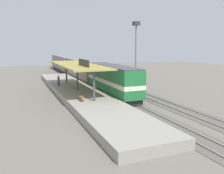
{
  "coord_description": "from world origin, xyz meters",
  "views": [
    {
      "loc": [
        -13.24,
        -34.8,
        7.4
      ],
      "look_at": [
        -1.38,
        -5.71,
        2.0
      ],
      "focal_mm": 38.71,
      "sensor_mm": 36.0,
      "label": 1
    }
  ],
  "objects": [
    {
      "name": "passenger_carriage_front",
      "position": [
        0.0,
        15.49,
        2.31
      ],
      "size": [
        2.9,
        20.0,
        4.24
      ],
      "color": "#28282D",
      "rests_on": "track_near"
    },
    {
      "name": "platform",
      "position": [
        -4.6,
        0.0,
        0.45
      ],
      "size": [
        6.0,
        44.0,
        0.9
      ],
      "primitive_type": "cube",
      "color": "gray",
      "rests_on": "ground"
    },
    {
      "name": "passenger_carriage_rear",
      "position": [
        0.0,
        36.29,
        2.31
      ],
      "size": [
        2.9,
        20.0,
        4.24
      ],
      "color": "#28282D",
      "rests_on": "track_near"
    },
    {
      "name": "platform_bench",
      "position": [
        -6.0,
        -7.35,
        1.34
      ],
      "size": [
        0.44,
        1.7,
        0.5
      ],
      "color": "#333338",
      "rests_on": "platform"
    },
    {
      "name": "light_mast",
      "position": [
        7.8,
        5.16,
        8.4
      ],
      "size": [
        1.1,
        1.1,
        11.7
      ],
      "color": "slate",
      "rests_on": "ground"
    },
    {
      "name": "station_canopy",
      "position": [
        -4.6,
        -0.09,
        4.53
      ],
      "size": [
        5.2,
        18.0,
        4.7
      ],
      "color": "#47474C",
      "rests_on": "platform"
    },
    {
      "name": "ground_plane",
      "position": [
        2.0,
        0.0,
        0.0
      ],
      "size": [
        120.0,
        120.0,
        0.0
      ],
      "primitive_type": "plane",
      "color": "#666056"
    },
    {
      "name": "track_near",
      "position": [
        0.0,
        0.0,
        0.03
      ],
      "size": [
        3.2,
        110.0,
        0.16
      ],
      "color": "#565249",
      "rests_on": "ground"
    },
    {
      "name": "locomotive",
      "position": [
        0.0,
        -2.51,
        2.41
      ],
      "size": [
        2.93,
        14.43,
        4.44
      ],
      "color": "#28282D",
      "rests_on": "track_near"
    },
    {
      "name": "person_waiting",
      "position": [
        -6.6,
        4.62,
        1.85
      ],
      "size": [
        0.34,
        0.34,
        1.71
      ],
      "color": "#663375",
      "rests_on": "platform"
    },
    {
      "name": "track_far",
      "position": [
        4.6,
        0.0,
        0.03
      ],
      "size": [
        3.2,
        110.0,
        0.16
      ],
      "color": "#565249",
      "rests_on": "ground"
    }
  ]
}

